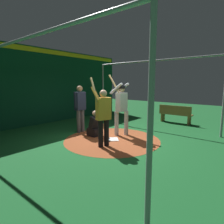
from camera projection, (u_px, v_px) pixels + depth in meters
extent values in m
plane|color=#195B28|center=(112.00, 140.00, 6.32)|extent=(26.11, 26.11, 0.00)
cylinder|color=#9E4C28|center=(112.00, 139.00, 6.32)|extent=(3.22, 3.22, 0.01)
cube|color=white|center=(112.00, 139.00, 6.32)|extent=(0.59, 0.59, 0.01)
cylinder|color=#BCBCC0|center=(126.00, 123.00, 6.85)|extent=(0.15, 0.15, 0.89)
cylinder|color=#BCBCC0|center=(117.00, 123.00, 6.79)|extent=(0.15, 0.15, 0.89)
cube|color=silver|center=(122.00, 102.00, 6.70)|extent=(0.22, 0.44, 0.67)
cylinder|color=silver|center=(123.00, 88.00, 6.84)|extent=(0.54, 0.09, 0.41)
cylinder|color=silver|center=(116.00, 89.00, 6.54)|extent=(0.54, 0.09, 0.41)
sphere|color=tan|center=(122.00, 89.00, 6.63)|extent=(0.23, 0.23, 0.23)
sphere|color=black|center=(122.00, 87.00, 6.62)|extent=(0.26, 0.26, 0.26)
cylinder|color=tan|center=(115.00, 85.00, 6.65)|extent=(0.54, 0.06, 0.73)
cube|color=black|center=(94.00, 132.00, 6.79)|extent=(0.40, 0.40, 0.29)
cube|color=black|center=(95.00, 122.00, 6.71)|extent=(0.30, 0.40, 0.47)
sphere|color=tan|center=(95.00, 114.00, 6.64)|extent=(0.21, 0.21, 0.21)
cube|color=gray|center=(97.00, 114.00, 6.58)|extent=(0.03, 0.19, 0.19)
ellipsoid|color=brown|center=(102.00, 126.00, 6.59)|extent=(0.12, 0.28, 0.22)
cylinder|color=#4C4C51|center=(82.00, 121.00, 7.33)|extent=(0.15, 0.15, 0.87)
cylinder|color=#4C4C51|center=(79.00, 121.00, 7.17)|extent=(0.15, 0.15, 0.87)
cube|color=#1E2338|center=(80.00, 101.00, 7.13)|extent=(0.22, 0.42, 0.69)
cylinder|color=#1E2338|center=(84.00, 99.00, 7.28)|extent=(0.09, 0.09, 0.58)
cylinder|color=#1E2338|center=(76.00, 100.00, 6.97)|extent=(0.09, 0.09, 0.58)
sphere|color=#9E704C|center=(80.00, 89.00, 7.06)|extent=(0.23, 0.23, 0.23)
cylinder|color=black|center=(106.00, 133.00, 5.63)|extent=(0.15, 0.15, 0.83)
cylinder|color=black|center=(101.00, 134.00, 5.53)|extent=(0.15, 0.15, 0.83)
cube|color=gold|center=(103.00, 109.00, 5.47)|extent=(0.34, 0.47, 0.66)
cylinder|color=gold|center=(109.00, 106.00, 5.56)|extent=(0.09, 0.09, 0.55)
cylinder|color=gold|center=(96.00, 94.00, 5.38)|extent=(0.48, 0.24, 0.42)
sphere|color=tan|center=(103.00, 94.00, 5.40)|extent=(0.21, 0.21, 0.21)
cylinder|color=tan|center=(94.00, 90.00, 5.43)|extent=(0.46, 0.21, 0.74)
cube|color=#0C3D26|center=(42.00, 86.00, 8.70)|extent=(0.20, 10.11, 3.50)
cube|color=yellow|center=(41.00, 51.00, 8.38)|extent=(0.03, 9.91, 0.20)
cylinder|color=gray|center=(150.00, 122.00, 2.30)|extent=(0.08, 0.08, 2.85)
cylinder|color=gray|center=(103.00, 92.00, 9.91)|extent=(0.08, 0.08, 2.85)
cylinder|color=gray|center=(224.00, 97.00, 6.40)|extent=(0.08, 0.08, 2.85)
cylinder|color=gray|center=(30.00, 37.00, 3.84)|extent=(5.61, 0.07, 0.07)
cylinder|color=gray|center=(152.00, 61.00, 7.94)|extent=(5.61, 0.07, 0.07)
cube|color=olive|center=(176.00, 114.00, 8.96)|extent=(1.53, 0.36, 0.05)
cube|color=olive|center=(175.00, 110.00, 8.80)|extent=(1.53, 0.04, 0.40)
cube|color=olive|center=(163.00, 117.00, 9.39)|extent=(0.08, 0.32, 0.40)
cube|color=olive|center=(189.00, 120.00, 8.59)|extent=(0.08, 0.32, 0.40)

